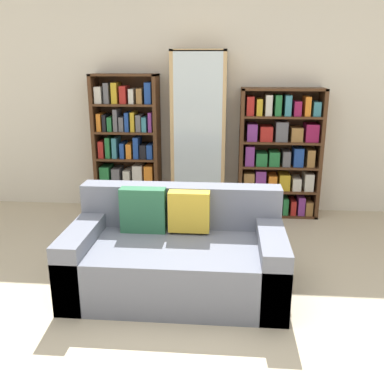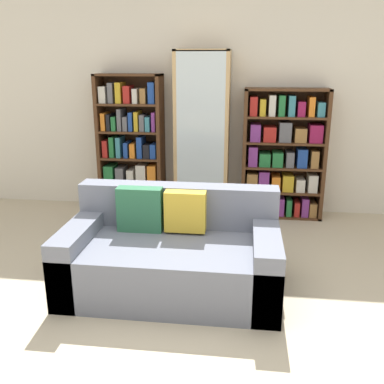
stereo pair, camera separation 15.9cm
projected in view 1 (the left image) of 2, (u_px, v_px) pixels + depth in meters
ground_plane at (194, 338)px, 2.77m from camera, size 16.00×16.00×0.00m
wall_back at (212, 95)px, 4.91m from camera, size 7.18×0.06×2.70m
couch at (177, 255)px, 3.33m from camera, size 1.63×0.91×0.77m
bookshelf_left at (128, 148)px, 4.97m from camera, size 0.75×0.32×1.59m
display_cabinet at (199, 136)px, 4.84m from camera, size 0.60×0.36×1.84m
bookshelf_right at (279, 155)px, 4.84m from camera, size 0.91×0.32×1.44m
wine_bottle at (233, 238)px, 3.97m from camera, size 0.08×0.08×0.35m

